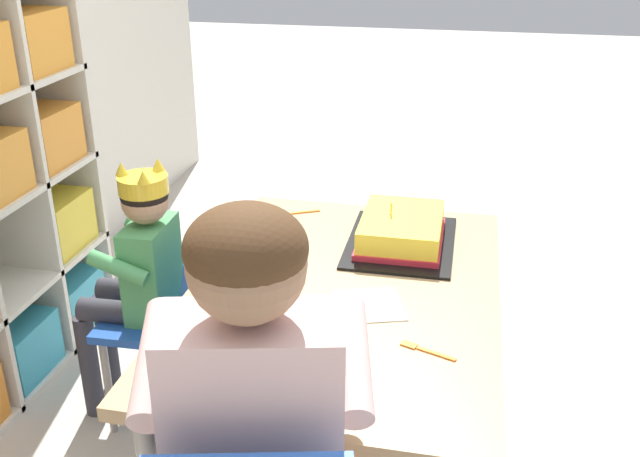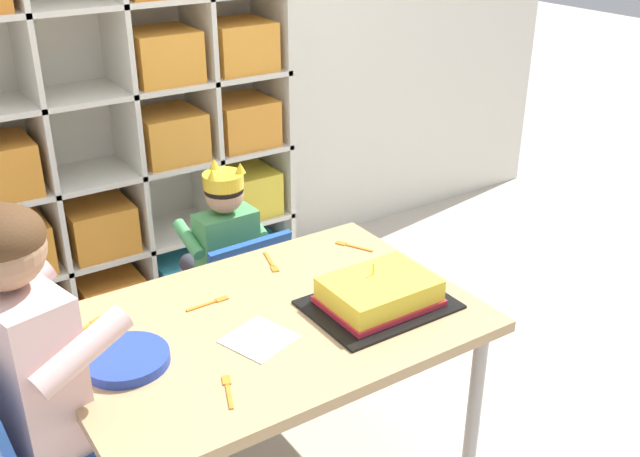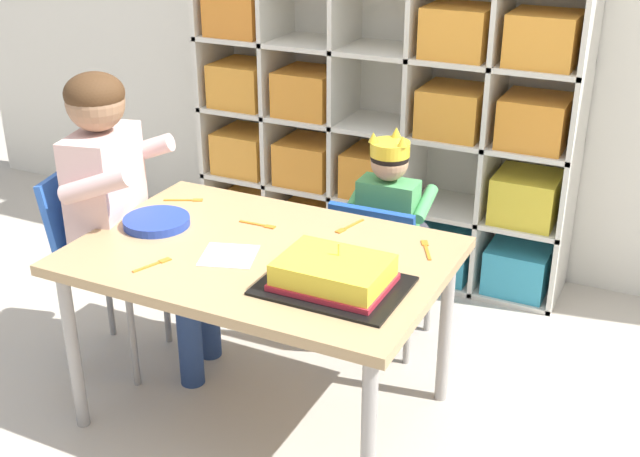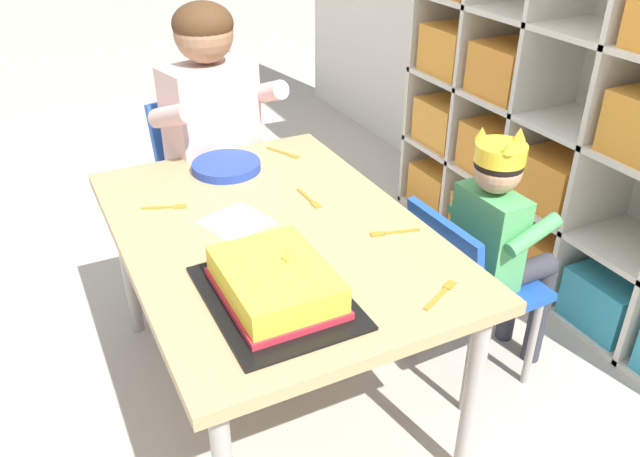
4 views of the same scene
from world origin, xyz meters
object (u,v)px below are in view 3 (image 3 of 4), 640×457
Objects in this scene: classroom_chair_blue at (380,259)px; classroom_chair_adult_side at (99,245)px; activity_table at (261,266)px; birthday_cake_on_tray at (333,276)px; child_with_crown at (392,211)px; fork_beside_plate_stack at (348,227)px; fork_near_cake_tray at (260,225)px; adult_helper_seated at (123,192)px; paper_plate_stack at (157,222)px; fork_near_child_seat at (186,200)px; fork_at_table_front_edge at (155,264)px; fork_scattered_mid_table at (426,249)px.

classroom_chair_blue is 0.99m from classroom_chair_adult_side.
birthday_cake_on_tray is at bearing -20.57° from activity_table.
fork_beside_plate_stack is at bearing 87.27° from child_with_crown.
fork_near_cake_tray is at bearing 145.18° from birthday_cake_on_tray.
adult_helper_seated is 0.18m from paper_plate_stack.
adult_helper_seated reaches higher than fork_beside_plate_stack.
fork_beside_plate_stack is (0.56, 0.26, -0.01)m from paper_plate_stack.
activity_table is at bearing 125.79° from fork_near_child_seat.
activity_table is at bearing -109.53° from adult_helper_seated.
fork_near_child_seat is 0.49m from fork_at_table_front_edge.
paper_plate_stack is at bearing -107.42° from classroom_chair_adult_side.
classroom_chair_adult_side reaches higher than fork_at_table_front_edge.
activity_table is 8.38× the size of fork_beside_plate_stack.
birthday_cake_on_tray reaches higher than fork_beside_plate_stack.
fork_near_cake_tray is at bearing 127.34° from fork_beside_plate_stack.
activity_table is 1.87× the size of classroom_chair_blue.
fork_beside_plate_stack is at bearing 157.92° from fork_near_child_seat.
classroom_chair_blue is 4.84× the size of fork_at_table_front_edge.
paper_plate_stack is 0.33m from fork_near_cake_tray.
fork_near_child_seat is (0.24, 0.20, 0.14)m from classroom_chair_adult_side.
fork_beside_plate_stack is (-0.13, 0.38, -0.03)m from birthday_cake_on_tray.
classroom_chair_blue is 0.71m from birthday_cake_on_tray.
fork_near_child_seat is (-0.34, 0.07, 0.00)m from fork_near_cake_tray.
fork_at_table_front_edge is at bearing -54.96° from paper_plate_stack.
child_with_crown reaches higher than fork_beside_plate_stack.
classroom_chair_adult_side reaches higher than fork_near_child_seat.
classroom_chair_blue is at bearing 100.26° from birthday_cake_on_tray.
classroom_chair_adult_side is at bearing 175.91° from paper_plate_stack.
paper_plate_stack is 1.74× the size of fork_at_table_front_edge.
child_with_crown is 6.52× the size of fork_scattered_mid_table.
activity_table is at bearing 73.19° from child_with_crown.
fork_at_table_front_edge is at bearing -133.24° from classroom_chair_adult_side.
child_with_crown is 0.77m from birthday_cake_on_tray.
classroom_chair_adult_side is (-0.85, -0.61, -0.05)m from child_with_crown.
birthday_cake_on_tray reaches higher than activity_table.
fork_scattered_mid_table is (0.54, 0.07, 0.00)m from fork_near_cake_tray.
fork_at_table_front_edge is at bearing 68.30° from fork_near_cake_tray.
fork_scattered_mid_table is (0.45, 0.23, 0.05)m from activity_table.
fork_at_table_front_edge is 0.98× the size of fork_scattered_mid_table.
fork_scattered_mid_table is (0.27, -0.31, 0.23)m from classroom_chair_blue.
classroom_chair_blue reaches higher than activity_table.
fork_beside_plate_stack is at bearing 108.38° from birthday_cake_on_tray.
fork_near_cake_tray is (-0.10, 0.16, 0.05)m from activity_table.
adult_helper_seated is (0.11, 0.03, 0.21)m from classroom_chair_adult_side.
child_with_crown reaches higher than paper_plate_stack.
classroom_chair_adult_side reaches higher than fork_scattered_mid_table.
fork_beside_plate_stack and fork_scattered_mid_table have the same top height.
activity_table is 0.40m from paper_plate_stack.
paper_plate_stack is (0.17, -0.05, -0.06)m from adult_helper_seated.
child_with_crown is at bearing -64.99° from adult_helper_seated.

